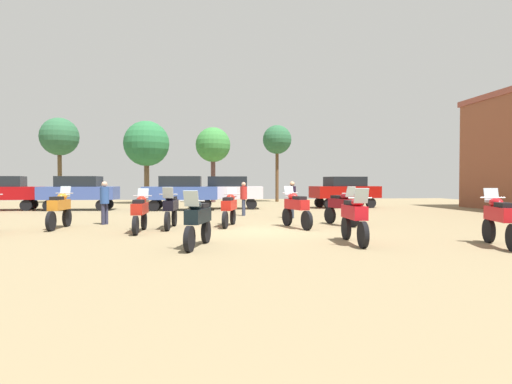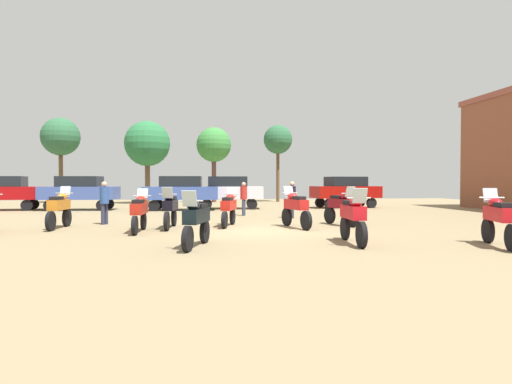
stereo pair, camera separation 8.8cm
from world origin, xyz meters
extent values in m
cube|color=#887654|center=(0.00, 0.00, 0.01)|extent=(44.00, 52.00, 0.02)
cylinder|color=black|center=(1.10, 1.33, 0.36)|extent=(0.28, 0.69, 0.68)
cylinder|color=black|center=(1.48, -0.19, 0.36)|extent=(0.28, 0.69, 0.68)
cube|color=red|center=(1.29, 0.57, 0.88)|extent=(0.67, 1.38, 0.36)
ellipsoid|color=red|center=(1.21, 0.86, 1.16)|extent=(0.43, 0.54, 0.24)
cube|color=black|center=(1.34, 0.34, 1.12)|extent=(0.43, 0.62, 0.12)
cube|color=silver|center=(1.13, 1.18, 1.34)|extent=(0.39, 0.24, 0.39)
cylinder|color=#B7B7BC|center=(1.16, 1.08, 1.28)|extent=(0.61, 0.19, 0.04)
cylinder|color=black|center=(-3.28, 0.18, 0.35)|extent=(0.17, 0.67, 0.66)
cylinder|color=black|center=(-3.15, 1.78, 0.35)|extent=(0.17, 0.67, 0.66)
cube|color=black|center=(-3.22, 0.98, 0.86)|extent=(0.47, 1.39, 0.36)
ellipsoid|color=black|center=(-3.24, 0.67, 1.14)|extent=(0.36, 0.50, 0.24)
cube|color=black|center=(-3.20, 1.22, 1.10)|extent=(0.34, 0.58, 0.12)
cube|color=silver|center=(-3.27, 0.33, 1.32)|extent=(0.37, 0.18, 0.39)
cylinder|color=#B7B7BC|center=(-3.26, 0.44, 1.26)|extent=(0.62, 0.09, 0.04)
cylinder|color=black|center=(3.40, 0.56, 0.35)|extent=(0.30, 0.67, 0.66)
cylinder|color=black|center=(2.98, 1.99, 0.35)|extent=(0.30, 0.67, 0.66)
cube|color=maroon|center=(3.19, 1.28, 0.86)|extent=(0.71, 1.32, 0.36)
ellipsoid|color=maroon|center=(3.27, 1.00, 1.14)|extent=(0.44, 0.55, 0.24)
cube|color=black|center=(3.13, 1.49, 1.10)|extent=(0.45, 0.62, 0.12)
cube|color=silver|center=(3.36, 0.70, 1.32)|extent=(0.39, 0.25, 0.39)
cylinder|color=#B7B7BC|center=(3.33, 0.79, 1.26)|extent=(0.60, 0.21, 0.04)
cylinder|color=black|center=(-0.91, 2.09, 0.33)|extent=(0.28, 0.63, 0.62)
cylinder|color=black|center=(-1.30, 0.64, 0.33)|extent=(0.28, 0.63, 0.62)
cube|color=red|center=(-1.10, 1.37, 0.82)|extent=(0.68, 1.33, 0.36)
ellipsoid|color=red|center=(-1.03, 1.65, 1.10)|extent=(0.43, 0.55, 0.24)
cube|color=black|center=(-1.16, 1.15, 1.06)|extent=(0.43, 0.62, 0.12)
cube|color=silver|center=(-0.95, 1.95, 1.28)|extent=(0.39, 0.24, 0.39)
cylinder|color=#B7B7BC|center=(-0.97, 1.86, 1.22)|extent=(0.61, 0.19, 0.04)
cylinder|color=black|center=(5.69, -3.75, 0.35)|extent=(0.30, 0.68, 0.67)
cube|color=red|center=(5.49, -4.47, 0.87)|extent=(0.69, 1.33, 0.36)
ellipsoid|color=red|center=(5.57, -4.19, 1.15)|extent=(0.44, 0.55, 0.24)
cube|color=black|center=(5.43, -4.68, 1.11)|extent=(0.44, 0.62, 0.12)
cube|color=silver|center=(5.65, -3.88, 1.33)|extent=(0.39, 0.24, 0.39)
cylinder|color=#B7B7BC|center=(5.63, -3.98, 1.27)|extent=(0.61, 0.20, 0.04)
cylinder|color=black|center=(-4.13, 0.71, 0.33)|extent=(0.14, 0.61, 0.61)
cylinder|color=black|center=(-4.17, -0.88, 0.33)|extent=(0.14, 0.61, 0.61)
cube|color=#B32115|center=(-4.15, -0.09, 0.81)|extent=(0.40, 1.37, 0.36)
ellipsoid|color=#B32115|center=(-4.14, 0.22, 1.09)|extent=(0.33, 0.49, 0.24)
cube|color=black|center=(-4.16, -0.32, 1.05)|extent=(0.32, 0.57, 0.12)
cube|color=silver|center=(-4.13, 0.56, 1.27)|extent=(0.36, 0.16, 0.39)
cylinder|color=#B7B7BC|center=(-4.13, 0.46, 1.21)|extent=(0.62, 0.05, 0.04)
cylinder|color=black|center=(1.92, -4.21, 0.36)|extent=(0.17, 0.68, 0.68)
cylinder|color=black|center=(2.02, -2.64, 0.36)|extent=(0.17, 0.68, 0.68)
cube|color=red|center=(1.97, -3.43, 0.88)|extent=(0.45, 1.36, 0.36)
ellipsoid|color=red|center=(1.95, -3.73, 1.16)|extent=(0.35, 0.50, 0.24)
cube|color=black|center=(1.98, -3.19, 1.12)|extent=(0.34, 0.58, 0.12)
cube|color=silver|center=(1.93, -4.06, 1.34)|extent=(0.37, 0.18, 0.39)
cylinder|color=#B7B7BC|center=(1.93, -3.96, 1.28)|extent=(0.62, 0.08, 0.04)
cylinder|color=black|center=(-7.12, 2.10, 0.36)|extent=(0.15, 0.68, 0.68)
cylinder|color=black|center=(-7.18, 0.61, 0.36)|extent=(0.15, 0.68, 0.68)
cube|color=orange|center=(-7.15, 1.35, 0.88)|extent=(0.42, 1.28, 0.36)
ellipsoid|color=orange|center=(-7.14, 1.64, 1.16)|extent=(0.34, 0.49, 0.24)
cube|color=black|center=(-7.16, 1.13, 1.12)|extent=(0.32, 0.57, 0.12)
cube|color=silver|center=(-7.12, 1.95, 1.34)|extent=(0.37, 0.17, 0.39)
cylinder|color=#B7B7BC|center=(-7.13, 1.86, 1.28)|extent=(0.62, 0.06, 0.04)
cylinder|color=black|center=(-2.41, -4.28, 0.34)|extent=(0.28, 0.64, 0.63)
cylinder|color=black|center=(-2.00, -2.82, 0.34)|extent=(0.28, 0.64, 0.63)
cube|color=black|center=(-2.20, -3.55, 0.83)|extent=(0.69, 1.34, 0.36)
ellipsoid|color=black|center=(-2.28, -3.83, 1.11)|extent=(0.44, 0.55, 0.24)
cube|color=black|center=(-2.14, -3.33, 1.07)|extent=(0.44, 0.62, 0.12)
cube|color=silver|center=(-2.37, -4.14, 1.29)|extent=(0.39, 0.24, 0.39)
cylinder|color=#B7B7BC|center=(-2.34, -4.05, 1.23)|extent=(0.61, 0.20, 0.04)
cylinder|color=black|center=(-2.05, 11.17, 0.34)|extent=(0.66, 0.27, 0.64)
cylinder|color=black|center=(-1.93, 12.60, 0.34)|extent=(0.66, 0.27, 0.64)
cylinder|color=black|center=(0.86, 10.92, 0.34)|extent=(0.66, 0.27, 0.64)
cylinder|color=black|center=(0.98, 12.35, 0.34)|extent=(0.66, 0.27, 0.64)
cube|color=silver|center=(-0.54, 11.76, 1.03)|extent=(4.44, 2.16, 0.75)
cube|color=black|center=(-0.54, 11.76, 1.71)|extent=(2.49, 1.78, 0.61)
cylinder|color=black|center=(-12.17, 11.33, 0.34)|extent=(0.66, 0.31, 0.64)
cylinder|color=black|center=(-12.36, 12.76, 0.34)|extent=(0.66, 0.31, 0.64)
cube|color=#980A0D|center=(-13.71, 11.84, 1.03)|extent=(4.51, 2.37, 0.75)
cube|color=black|center=(-13.71, 11.84, 1.71)|extent=(2.56, 1.89, 0.61)
cylinder|color=black|center=(5.71, 11.00, 0.34)|extent=(0.66, 0.31, 0.64)
cylinder|color=black|center=(5.50, 12.43, 0.34)|extent=(0.66, 0.31, 0.64)
cylinder|color=black|center=(8.60, 11.42, 0.34)|extent=(0.66, 0.31, 0.64)
cylinder|color=black|center=(8.39, 12.85, 0.34)|extent=(0.66, 0.31, 0.64)
cube|color=#970F0B|center=(7.05, 11.93, 1.03)|extent=(4.51, 2.40, 0.75)
cube|color=black|center=(7.05, 11.93, 1.71)|extent=(2.57, 1.91, 0.61)
cylinder|color=black|center=(-4.85, 10.13, 0.34)|extent=(0.65, 0.25, 0.64)
cylinder|color=black|center=(-4.79, 11.57, 0.34)|extent=(0.65, 0.25, 0.64)
cylinder|color=black|center=(-1.93, 10.01, 0.34)|extent=(0.65, 0.25, 0.64)
cylinder|color=black|center=(-1.87, 11.45, 0.34)|extent=(0.65, 0.25, 0.64)
cube|color=#3A53A1|center=(-3.36, 10.79, 1.03)|extent=(4.37, 1.98, 0.75)
cube|color=black|center=(-3.36, 10.79, 1.71)|extent=(2.43, 1.68, 0.61)
cylinder|color=black|center=(-10.80, 10.94, 0.34)|extent=(0.65, 0.24, 0.64)
cylinder|color=black|center=(-10.74, 12.38, 0.34)|extent=(0.65, 0.24, 0.64)
cylinder|color=black|center=(-7.87, 10.83, 0.34)|extent=(0.65, 0.24, 0.64)
cylinder|color=black|center=(-7.82, 12.27, 0.34)|extent=(0.65, 0.24, 0.64)
cube|color=#3C529D|center=(-9.31, 11.61, 1.03)|extent=(4.36, 1.96, 0.75)
cube|color=black|center=(-9.31, 11.61, 1.71)|extent=(2.42, 1.67, 0.61)
cylinder|color=#2C2E46|center=(-5.85, 2.79, 0.43)|extent=(0.14, 0.14, 0.82)
cylinder|color=#2C2E46|center=(-5.94, 2.65, 0.43)|extent=(0.14, 0.14, 0.82)
cylinder|color=#2D4E92|center=(-5.90, 2.72, 1.16)|extent=(0.47, 0.47, 0.65)
sphere|color=tan|center=(-5.90, 2.72, 1.60)|extent=(0.22, 0.22, 0.22)
cylinder|color=#262F3F|center=(2.00, 4.71, 0.43)|extent=(0.14, 0.14, 0.82)
cylinder|color=#262F3F|center=(2.00, 4.54, 0.43)|extent=(0.14, 0.14, 0.82)
cylinder|color=black|center=(2.00, 4.63, 1.17)|extent=(0.34, 0.34, 0.65)
sphere|color=tan|center=(2.00, 4.63, 1.60)|extent=(0.22, 0.22, 0.22)
cylinder|color=#31384F|center=(-0.10, 6.26, 0.42)|extent=(0.14, 0.14, 0.80)
cylinder|color=#31384F|center=(-0.05, 6.42, 0.42)|extent=(0.14, 0.14, 0.80)
cylinder|color=#B22623|center=(-0.08, 6.34, 1.14)|extent=(0.43, 0.43, 0.64)
sphere|color=tan|center=(-0.08, 6.34, 1.57)|extent=(0.22, 0.22, 0.22)
cylinder|color=brown|center=(-6.34, 18.85, 1.94)|extent=(0.39, 0.39, 3.83)
sphere|color=#296E3D|center=(-6.34, 18.85, 4.63)|extent=(3.46, 3.46, 3.46)
cylinder|color=brown|center=(-1.22, 20.40, 2.06)|extent=(0.37, 0.37, 4.07)
sphere|color=#38813A|center=(-1.22, 20.40, 4.73)|extent=(2.84, 2.84, 2.84)
cylinder|color=brown|center=(4.13, 20.50, 2.36)|extent=(0.27, 0.27, 4.67)
sphere|color=#2A5F3A|center=(4.13, 20.50, 5.23)|extent=(2.41, 2.41, 2.41)
cylinder|color=brown|center=(-13.25, 20.56, 2.30)|extent=(0.32, 0.32, 4.56)
sphere|color=#2C5F3C|center=(-13.25, 20.56, 5.25)|extent=(2.96, 2.96, 2.96)
camera|label=1|loc=(-2.10, -14.38, 1.69)|focal=29.63mm
camera|label=2|loc=(-2.01, -14.39, 1.69)|focal=29.63mm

